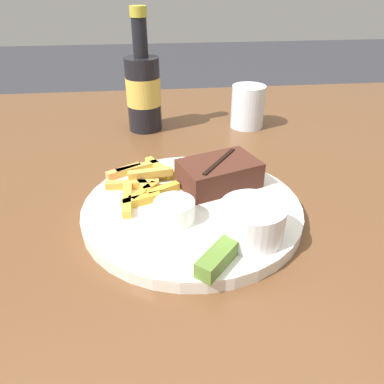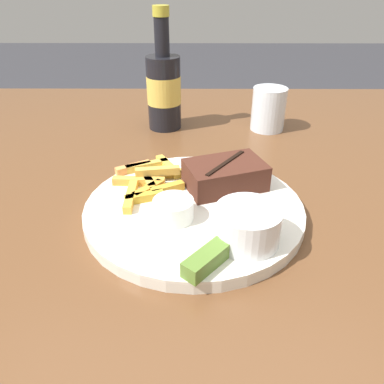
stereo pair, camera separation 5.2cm
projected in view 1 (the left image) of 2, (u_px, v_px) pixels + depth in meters
The scene contains 10 objects.
dining_table at pixel (192, 248), 0.58m from camera, with size 1.49×1.31×0.76m.
dinner_plate at pixel (192, 209), 0.54m from camera, with size 0.31×0.31×0.02m.
steak_portion at pixel (219, 173), 0.57m from camera, with size 0.13×0.11×0.04m.
fries_pile at pixel (144, 181), 0.58m from camera, with size 0.13×0.17×0.02m.
coleslaw_cup at pixel (252, 220), 0.46m from camera, with size 0.08×0.08×0.05m.
dipping_sauce_cup at pixel (174, 210), 0.49m from camera, with size 0.05×0.05×0.03m.
pickle_spear at pixel (218, 258), 0.42m from camera, with size 0.06×0.06×0.02m.
fork_utensil at pixel (137, 197), 0.55m from camera, with size 0.13×0.05×0.00m.
beer_bottle at pixel (143, 89), 0.79m from camera, with size 0.07×0.07×0.25m.
drinking_glass at pixel (248, 107), 0.82m from camera, with size 0.07×0.07×0.09m.
Camera 1 is at (-0.05, -0.45, 1.07)m, focal length 35.00 mm.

